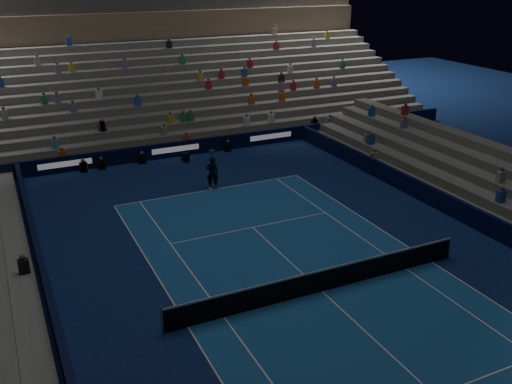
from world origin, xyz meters
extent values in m
plane|color=#0D1F51|center=(0.00, 0.00, 0.00)|extent=(90.00, 90.00, 0.00)
cube|color=#1C569A|center=(0.00, 0.00, 0.01)|extent=(10.97, 23.77, 0.01)
cube|color=black|center=(0.00, 18.50, 0.50)|extent=(44.00, 0.25, 1.00)
cube|color=black|center=(9.70, 0.00, 0.50)|extent=(0.25, 37.00, 1.00)
cube|color=black|center=(-9.70, 0.00, 0.50)|extent=(0.25, 37.00, 1.00)
cube|color=#63635E|center=(0.00, 19.50, 0.25)|extent=(44.00, 1.00, 0.50)
cube|color=#63635E|center=(0.00, 20.50, 0.50)|extent=(44.00, 1.00, 1.00)
cube|color=#63635E|center=(0.00, 21.50, 0.75)|extent=(44.00, 1.00, 1.50)
cube|color=#63635E|center=(0.00, 22.50, 1.00)|extent=(44.00, 1.00, 2.00)
cube|color=#63635E|center=(0.00, 23.50, 1.25)|extent=(44.00, 1.00, 2.50)
cube|color=#63635E|center=(0.00, 24.50, 1.50)|extent=(44.00, 1.00, 3.00)
cube|color=#63635E|center=(0.00, 25.50, 1.75)|extent=(44.00, 1.00, 3.50)
cube|color=#63635E|center=(0.00, 26.50, 2.00)|extent=(44.00, 1.00, 4.00)
cube|color=#63635E|center=(0.00, 27.50, 2.25)|extent=(44.00, 1.00, 4.50)
cube|color=#63635E|center=(0.00, 28.50, 2.50)|extent=(44.00, 1.00, 5.00)
cube|color=#63635E|center=(0.00, 29.50, 2.75)|extent=(44.00, 1.00, 5.50)
cube|color=#63635E|center=(0.00, 30.50, 3.00)|extent=(44.00, 1.00, 6.00)
cube|color=#80694F|center=(0.00, 31.60, 7.10)|extent=(44.00, 0.60, 2.20)
cube|color=slate|center=(-10.50, 0.00, 0.25)|extent=(1.00, 37.00, 0.50)
cube|color=slate|center=(-11.50, 0.00, 0.50)|extent=(1.00, 37.00, 1.00)
cylinder|color=#B2B2B7|center=(-6.40, 0.00, 0.55)|extent=(0.10, 0.10, 1.10)
cylinder|color=#B2B2B7|center=(6.40, 0.00, 0.55)|extent=(0.10, 0.10, 1.10)
cube|color=black|center=(0.00, 0.00, 0.45)|extent=(12.80, 0.03, 0.90)
cube|color=white|center=(0.00, 0.00, 0.94)|extent=(12.80, 0.04, 0.08)
imported|color=black|center=(0.12, 12.00, 0.95)|extent=(0.80, 0.65, 1.90)
cube|color=black|center=(0.31, 17.33, 0.26)|extent=(0.42, 0.50, 0.53)
cylinder|color=black|center=(0.31, 16.91, 0.42)|extent=(0.18, 0.36, 0.16)
camera|label=1|loc=(-10.50, -16.24, 11.87)|focal=40.03mm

